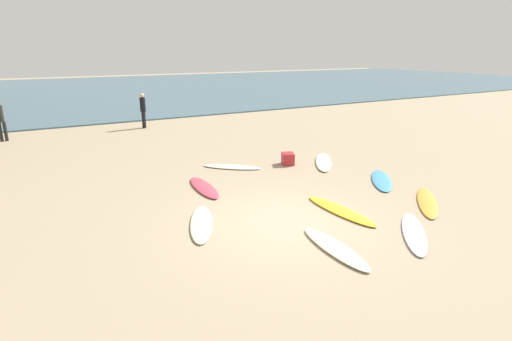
{
  "coord_description": "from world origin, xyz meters",
  "views": [
    {
      "loc": [
        -4.97,
        -7.37,
        3.97
      ],
      "look_at": [
        1.03,
        3.24,
        0.3
      ],
      "focal_mm": 28.35,
      "sensor_mm": 36.0,
      "label": 1
    }
  ],
  "objects_px": {
    "beachgoer_near": "(143,109)",
    "beachgoer_mid": "(1,118)",
    "surfboard_1": "(381,180)",
    "surfboard_0": "(201,223)",
    "surfboard_3": "(232,167)",
    "surfboard_7": "(204,187)",
    "surfboard_2": "(323,162)",
    "surfboard_8": "(335,248)",
    "surfboard_4": "(340,210)",
    "surfboard_5": "(427,202)",
    "beach_cooler": "(288,159)",
    "surfboard_6": "(414,233)"
  },
  "relations": [
    {
      "from": "beachgoer_near",
      "to": "beachgoer_mid",
      "type": "bearing_deg",
      "value": -59.64
    },
    {
      "from": "surfboard_1",
      "to": "surfboard_0",
      "type": "bearing_deg",
      "value": -137.4
    },
    {
      "from": "surfboard_3",
      "to": "surfboard_7",
      "type": "bearing_deg",
      "value": -6.3
    },
    {
      "from": "surfboard_1",
      "to": "surfboard_2",
      "type": "distance_m",
      "value": 2.61
    },
    {
      "from": "surfboard_8",
      "to": "surfboard_4",
      "type": "bearing_deg",
      "value": 49.66
    },
    {
      "from": "surfboard_5",
      "to": "surfboard_0",
      "type": "bearing_deg",
      "value": -149.68
    },
    {
      "from": "surfboard_3",
      "to": "beachgoer_mid",
      "type": "xyz_separation_m",
      "value": [
        -7.02,
        8.88,
        0.99
      ]
    },
    {
      "from": "beachgoer_near",
      "to": "beachgoer_mid",
      "type": "height_order",
      "value": "beachgoer_mid"
    },
    {
      "from": "surfboard_3",
      "to": "beach_cooler",
      "type": "relative_size",
      "value": 4.19
    },
    {
      "from": "surfboard_8",
      "to": "surfboard_5",
      "type": "bearing_deg",
      "value": 15.53
    },
    {
      "from": "surfboard_2",
      "to": "beachgoer_near",
      "type": "height_order",
      "value": "beachgoer_near"
    },
    {
      "from": "surfboard_6",
      "to": "beachgoer_near",
      "type": "height_order",
      "value": "beachgoer_near"
    },
    {
      "from": "surfboard_1",
      "to": "surfboard_7",
      "type": "relative_size",
      "value": 1.05
    },
    {
      "from": "surfboard_5",
      "to": "surfboard_8",
      "type": "distance_m",
      "value": 3.97
    },
    {
      "from": "surfboard_0",
      "to": "surfboard_4",
      "type": "distance_m",
      "value": 3.53
    },
    {
      "from": "surfboard_6",
      "to": "surfboard_7",
      "type": "bearing_deg",
      "value": -17.06
    },
    {
      "from": "surfboard_6",
      "to": "beachgoer_mid",
      "type": "xyz_separation_m",
      "value": [
        -8.23,
        15.63,
        0.99
      ]
    },
    {
      "from": "surfboard_1",
      "to": "surfboard_8",
      "type": "bearing_deg",
      "value": -106.42
    },
    {
      "from": "surfboard_2",
      "to": "surfboard_4",
      "type": "height_order",
      "value": "surfboard_2"
    },
    {
      "from": "beachgoer_mid",
      "to": "surfboard_8",
      "type": "bearing_deg",
      "value": 122.23
    },
    {
      "from": "surfboard_6",
      "to": "beach_cooler",
      "type": "relative_size",
      "value": 4.69
    },
    {
      "from": "surfboard_0",
      "to": "surfboard_2",
      "type": "relative_size",
      "value": 0.85
    },
    {
      "from": "surfboard_0",
      "to": "surfboard_5",
      "type": "xyz_separation_m",
      "value": [
        5.81,
        -1.7,
        -0.0
      ]
    },
    {
      "from": "surfboard_3",
      "to": "beach_cooler",
      "type": "distance_m",
      "value": 2.04
    },
    {
      "from": "surfboard_1",
      "to": "surfboard_2",
      "type": "height_order",
      "value": "surfboard_2"
    },
    {
      "from": "surfboard_3",
      "to": "surfboard_2",
      "type": "bearing_deg",
      "value": 112.48
    },
    {
      "from": "surfboard_4",
      "to": "surfboard_7",
      "type": "relative_size",
      "value": 1.12
    },
    {
      "from": "surfboard_6",
      "to": "surfboard_5",
      "type": "bearing_deg",
      "value": -105.14
    },
    {
      "from": "surfboard_0",
      "to": "surfboard_5",
      "type": "distance_m",
      "value": 6.05
    },
    {
      "from": "surfboard_0",
      "to": "surfboard_3",
      "type": "relative_size",
      "value": 1.08
    },
    {
      "from": "surfboard_3",
      "to": "surfboard_7",
      "type": "relative_size",
      "value": 0.96
    },
    {
      "from": "surfboard_5",
      "to": "surfboard_7",
      "type": "height_order",
      "value": "surfboard_7"
    },
    {
      "from": "surfboard_6",
      "to": "beach_cooler",
      "type": "distance_m",
      "value": 6.21
    },
    {
      "from": "beachgoer_near",
      "to": "surfboard_0",
      "type": "bearing_deg",
      "value": 20.84
    },
    {
      "from": "beachgoer_near",
      "to": "beach_cooler",
      "type": "distance_m",
      "value": 9.93
    },
    {
      "from": "surfboard_1",
      "to": "surfboard_3",
      "type": "height_order",
      "value": "surfboard_1"
    },
    {
      "from": "beachgoer_mid",
      "to": "beach_cooler",
      "type": "distance_m",
      "value": 13.07
    },
    {
      "from": "surfboard_0",
      "to": "surfboard_7",
      "type": "xyz_separation_m",
      "value": [
        1.04,
        2.35,
        0.01
      ]
    },
    {
      "from": "beach_cooler",
      "to": "beachgoer_mid",
      "type": "bearing_deg",
      "value": 133.44
    },
    {
      "from": "surfboard_0",
      "to": "surfboard_8",
      "type": "xyz_separation_m",
      "value": [
        1.93,
        -2.52,
        0.0
      ]
    },
    {
      "from": "surfboard_6",
      "to": "surfboard_7",
      "type": "relative_size",
      "value": 1.08
    },
    {
      "from": "surfboard_4",
      "to": "beachgoer_near",
      "type": "distance_m",
      "value": 13.98
    },
    {
      "from": "surfboard_4",
      "to": "surfboard_7",
      "type": "bearing_deg",
      "value": 122.31
    },
    {
      "from": "surfboard_3",
      "to": "surfboard_5",
      "type": "relative_size",
      "value": 0.84
    },
    {
      "from": "beachgoer_mid",
      "to": "surfboard_2",
      "type": "bearing_deg",
      "value": 145.89
    },
    {
      "from": "surfboard_0",
      "to": "surfboard_4",
      "type": "relative_size",
      "value": 0.92
    },
    {
      "from": "surfboard_4",
      "to": "surfboard_8",
      "type": "relative_size",
      "value": 1.12
    },
    {
      "from": "beach_cooler",
      "to": "beachgoer_near",
      "type": "bearing_deg",
      "value": 105.56
    },
    {
      "from": "surfboard_2",
      "to": "surfboard_1",
      "type": "bearing_deg",
      "value": -48.03
    },
    {
      "from": "beachgoer_near",
      "to": "beachgoer_mid",
      "type": "xyz_separation_m",
      "value": [
        -6.31,
        -0.06,
        0.01
      ]
    }
  ]
}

